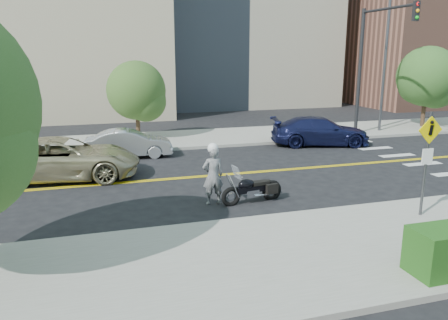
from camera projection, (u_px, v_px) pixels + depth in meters
ground_plane at (221, 175)px, 17.41m from camera, size 120.00×120.00×0.00m
sidewalk_near at (309, 253)px, 10.41m from camera, size 60.00×5.00×0.15m
sidewalk_far at (184, 139)px, 24.38m from camera, size 60.00×5.00×0.15m
building_right at (423, 40)px, 41.83m from camera, size 14.00×12.00×12.00m
lamp_post at (385, 64)px, 25.81m from camera, size 0.16×0.16×8.00m
traffic_light at (371, 55)px, 23.81m from camera, size 0.28×4.50×7.00m
pedestrian_sign at (427, 154)px, 12.23m from camera, size 0.78×0.08×3.00m
motorcyclist at (213, 174)px, 13.82m from camera, size 0.71×0.48×2.00m
motorcycle at (253, 183)px, 14.06m from camera, size 2.18×0.97×1.28m
suv at (63, 158)px, 16.73m from camera, size 6.01×3.26×1.60m
parked_car_silver at (129, 143)px, 20.27m from camera, size 4.04×1.64×1.30m
parked_car_blue at (320, 131)px, 23.00m from camera, size 5.47×3.30×1.48m
tree_far_a at (136, 90)px, 23.72m from camera, size 3.20×3.20×4.38m
tree_far_b at (427, 77)px, 27.53m from camera, size 3.77×3.77×5.21m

